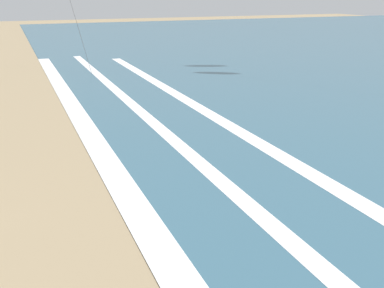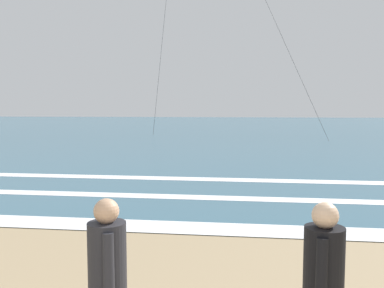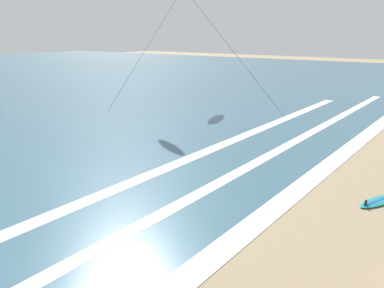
# 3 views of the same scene
# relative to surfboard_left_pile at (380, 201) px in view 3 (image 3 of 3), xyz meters

# --- Properties ---
(wave_foam_shoreline) EXTENTS (54.15, 0.84, 0.01)m
(wave_foam_shoreline) POSITION_rel_surfboard_left_pile_xyz_m (-5.10, 2.69, -0.03)
(wave_foam_shoreline) COLOR white
(wave_foam_shoreline) RESTS_ON ocean_surface
(wave_foam_mid_break) EXTENTS (57.32, 0.56, 0.01)m
(wave_foam_mid_break) POSITION_rel_surfboard_left_pile_xyz_m (-4.04, 5.42, -0.03)
(wave_foam_mid_break) COLOR white
(wave_foam_mid_break) RESTS_ON ocean_surface
(wave_foam_outer_break) EXTENTS (50.20, 0.67, 0.01)m
(wave_foam_outer_break) POSITION_rel_surfboard_left_pile_xyz_m (-4.92, 8.17, -0.03)
(wave_foam_outer_break) COLOR white
(wave_foam_outer_break) RESTS_ON ocean_surface
(surfboard_left_pile) EXTENTS (2.18, 1.31, 0.25)m
(surfboard_left_pile) POSITION_rel_surfboard_left_pile_xyz_m (0.00, 0.00, 0.00)
(surfboard_left_pile) COLOR teal
(surfboard_left_pile) RESTS_ON ground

